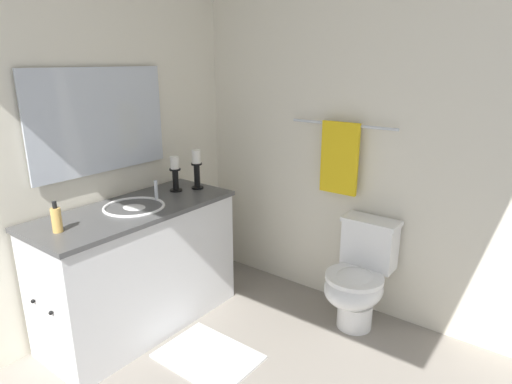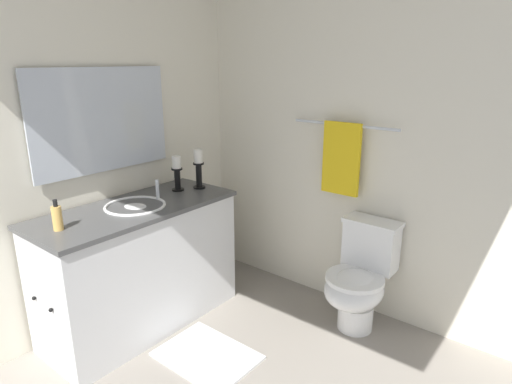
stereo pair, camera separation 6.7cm
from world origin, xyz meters
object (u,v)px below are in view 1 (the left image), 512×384
object	(u,v)px
candle_holder_tall	(197,168)
soap_bottle	(56,219)
sink_basin	(135,213)
towel_bar	(343,125)
towel_near_vanity	(339,158)
mirror	(100,121)
candle_holder_short	(175,173)
toilet	(358,278)
bath_mat	(208,356)
vanity_cabinet	(139,267)

from	to	relation	value
candle_holder_tall	soap_bottle	bearing A→B (deg)	-90.80
sink_basin	candle_holder_tall	size ratio (longest dim) A/B	1.37
towel_bar	towel_near_vanity	size ratio (longest dim) A/B	1.55
sink_basin	towel_bar	xyz separation A→B (m)	(0.91, 1.11, 0.53)
soap_bottle	towel_near_vanity	size ratio (longest dim) A/B	0.35
mirror	towel_bar	distance (m)	1.63
candle_holder_short	towel_bar	size ratio (longest dim) A/B	0.33
mirror	towel_near_vanity	xyz separation A→B (m)	(1.19, 1.09, -0.28)
candle_holder_tall	toilet	distance (m)	1.39
sink_basin	toilet	distance (m)	1.57
sink_basin	toilet	world-z (taller)	sink_basin
toilet	bath_mat	distance (m)	1.12
vanity_cabinet	towel_near_vanity	bearing A→B (deg)	50.11
towel_bar	candle_holder_short	bearing A→B (deg)	-144.68
towel_near_vanity	bath_mat	world-z (taller)	towel_near_vanity
towel_near_vanity	bath_mat	distance (m)	1.59
toilet	sink_basin	bearing A→B (deg)	-143.68
bath_mat	candle_holder_tall	bearing A→B (deg)	136.97
candle_holder_short	soap_bottle	xyz separation A→B (m)	(0.06, -0.95, -0.06)
soap_bottle	bath_mat	world-z (taller)	soap_bottle
toilet	mirror	bearing A→B (deg)	-149.16
soap_bottle	bath_mat	bearing A→B (deg)	40.24
candle_holder_tall	toilet	bearing A→B (deg)	15.23
sink_basin	towel_bar	size ratio (longest dim) A/B	0.51
mirror	vanity_cabinet	bearing A→B (deg)	-0.01
vanity_cabinet	sink_basin	size ratio (longest dim) A/B	3.40
candle_holder_tall	toilet	world-z (taller)	candle_holder_tall
mirror	towel_bar	bearing A→B (deg)	42.93
candle_holder_tall	towel_bar	size ratio (longest dim) A/B	0.37
towel_near_vanity	bath_mat	xyz separation A→B (m)	(-0.29, -1.09, -1.12)
soap_bottle	towel_near_vanity	distance (m)	1.86
candle_holder_tall	candle_holder_short	bearing A→B (deg)	-118.85
candle_holder_tall	towel_near_vanity	xyz separation A→B (m)	(0.89, 0.53, 0.10)
toilet	bath_mat	world-z (taller)	toilet
soap_bottle	toilet	size ratio (longest dim) A/B	0.24
towel_near_vanity	candle_holder_short	bearing A→B (deg)	-145.39
mirror	bath_mat	xyz separation A→B (m)	(0.91, -0.00, -1.40)
candle_holder_short	bath_mat	distance (m)	1.28
vanity_cabinet	candle_holder_short	world-z (taller)	candle_holder_short
sink_basin	soap_bottle	bearing A→B (deg)	-89.38
sink_basin	bath_mat	distance (m)	1.03
sink_basin	mirror	world-z (taller)	mirror
sink_basin	towel_bar	bearing A→B (deg)	50.54
towel_bar	bath_mat	world-z (taller)	towel_bar
candle_holder_short	toilet	size ratio (longest dim) A/B	0.34
candle_holder_tall	candle_holder_short	size ratio (longest dim) A/B	1.13
candle_holder_tall	candle_holder_short	world-z (taller)	candle_holder_tall
sink_basin	candle_holder_tall	bearing A→B (deg)	87.88
candle_holder_short	toilet	xyz separation A→B (m)	(1.26, 0.46, -0.64)
toilet	towel_bar	xyz separation A→B (m)	(-0.29, 0.22, 1.00)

